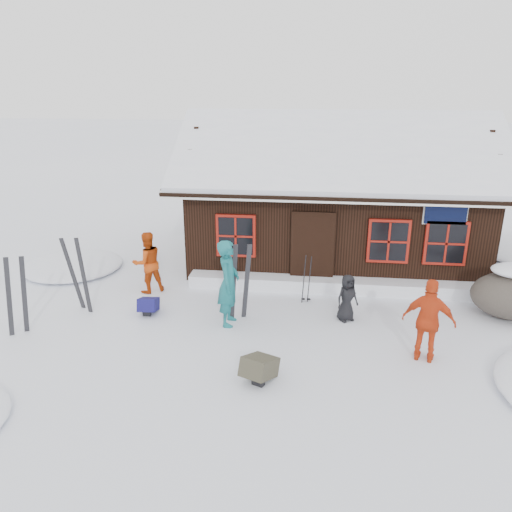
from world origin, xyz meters
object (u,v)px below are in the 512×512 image
object	(u,v)px
backpack_olive	(259,371)
skier_crouched	(347,298)
skier_orange_left	(147,262)
ski_pair_left	(17,297)
skier_teal	(228,283)
backpack_blue	(149,307)
ski_poles	(307,280)
skier_orange_right	(429,321)

from	to	relation	value
backpack_olive	skier_crouched	bearing A→B (deg)	80.76
skier_orange_left	ski_pair_left	xyz separation A→B (m)	(-2.03, -2.50, 0.04)
skier_teal	backpack_blue	distance (m)	2.15
backpack_blue	skier_teal	bearing A→B (deg)	-13.44
ski_pair_left	backpack_olive	bearing A→B (deg)	-42.63
skier_orange_left	ski_poles	distance (m)	4.06
skier_teal	backpack_blue	size ratio (longest dim) A/B	3.57
backpack_blue	skier_orange_left	bearing A→B (deg)	102.41
skier_orange_left	backpack_olive	distance (m)	4.98
skier_orange_right	ski_pair_left	bearing A→B (deg)	15.97
ski_poles	backpack_blue	xyz separation A→B (m)	(-3.66, -1.06, -0.44)
ski_poles	ski_pair_left	bearing A→B (deg)	-159.12
skier_teal	skier_crouched	bearing A→B (deg)	-78.33
skier_crouched	backpack_blue	xyz separation A→B (m)	(-4.59, -0.20, -0.40)
skier_crouched	backpack_olive	distance (m)	3.15
skier_orange_left	ski_pair_left	world-z (taller)	ski_pair_left
backpack_blue	backpack_olive	bearing A→B (deg)	-45.28
skier_orange_right	backpack_olive	xyz separation A→B (m)	(-3.14, -1.07, -0.67)
ski_pair_left	ski_poles	xyz separation A→B (m)	(6.08, 2.32, -0.26)
ski_poles	skier_crouched	bearing A→B (deg)	-42.75
backpack_blue	backpack_olive	xyz separation A→B (m)	(2.90, -2.43, 0.03)
ski_pair_left	ski_poles	bearing A→B (deg)	-9.27
skier_orange_left	ski_pair_left	size ratio (longest dim) A/B	0.89
skier_teal	ski_poles	world-z (taller)	skier_teal
ski_pair_left	ski_poles	size ratio (longest dim) A/B	1.43
skier_orange_left	skier_crouched	world-z (taller)	skier_orange_left
backpack_blue	ski_pair_left	bearing A→B (deg)	-157.85
ski_pair_left	backpack_blue	size ratio (longest dim) A/B	3.27
skier_orange_right	backpack_blue	bearing A→B (deg)	3.95
skier_crouched	backpack_blue	bearing A→B (deg)	150.24
skier_teal	ski_poles	distance (m)	2.20
skier_teal	backpack_blue	world-z (taller)	skier_teal
skier_crouched	ski_pair_left	xyz separation A→B (m)	(-7.01, -1.46, 0.30)
skier_orange_left	backpack_blue	world-z (taller)	skier_orange_left
skier_orange_left	skier_orange_right	world-z (taller)	skier_orange_right
skier_crouched	ski_poles	bearing A→B (deg)	104.97
skier_orange_left	skier_orange_right	bearing A→B (deg)	119.71
skier_teal	ski_pair_left	distance (m)	4.50
skier_crouched	backpack_blue	world-z (taller)	skier_crouched
skier_orange_right	skier_crouched	world-z (taller)	skier_orange_right
skier_teal	skier_orange_right	distance (m)	4.21
skier_teal	backpack_olive	bearing A→B (deg)	-155.45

